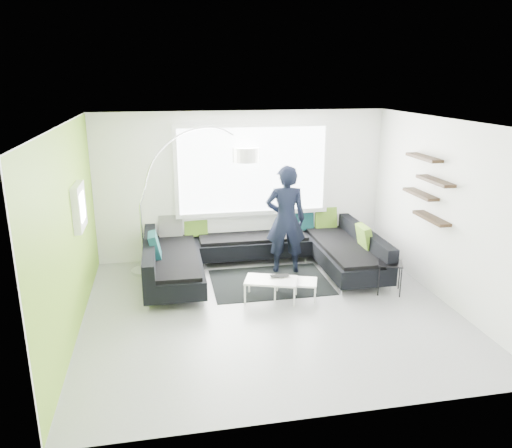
% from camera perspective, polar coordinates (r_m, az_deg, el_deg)
% --- Properties ---
extents(ground, '(5.50, 5.50, 0.00)m').
position_cam_1_polar(ground, '(7.65, 1.61, -9.84)').
color(ground, gray).
rests_on(ground, ground).
extents(room_shell, '(5.54, 5.04, 2.82)m').
position_cam_1_polar(room_shell, '(7.24, 1.66, 3.85)').
color(room_shell, white).
rests_on(room_shell, ground).
extents(sectional_sofa, '(4.04, 2.51, 0.87)m').
position_cam_1_polar(sectional_sofa, '(8.85, 0.51, -3.38)').
color(sectional_sofa, black).
rests_on(sectional_sofa, ground).
extents(rug, '(1.99, 1.45, 0.01)m').
position_cam_1_polar(rug, '(8.63, 1.60, -6.63)').
color(rug, black).
rests_on(rug, ground).
extents(coffee_table, '(1.18, 0.91, 0.34)m').
position_cam_1_polar(coffee_table, '(7.98, 3.14, -7.36)').
color(coffee_table, white).
rests_on(coffee_table, ground).
extents(arc_lamp, '(2.58, 1.62, 2.54)m').
position_cam_1_polar(arc_lamp, '(8.88, -13.13, 2.24)').
color(arc_lamp, silver).
rests_on(arc_lamp, ground).
extents(side_table, '(0.49, 0.49, 0.52)m').
position_cam_1_polar(side_table, '(8.44, 14.98, -5.91)').
color(side_table, black).
rests_on(side_table, ground).
extents(person, '(0.85, 0.68, 1.94)m').
position_cam_1_polar(person, '(8.80, 3.40, 0.49)').
color(person, black).
rests_on(person, ground).
extents(laptop, '(0.31, 0.20, 0.02)m').
position_cam_1_polar(laptop, '(7.93, 2.78, -6.08)').
color(laptop, black).
rests_on(laptop, coffee_table).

